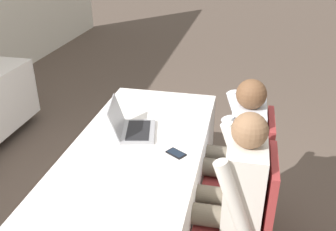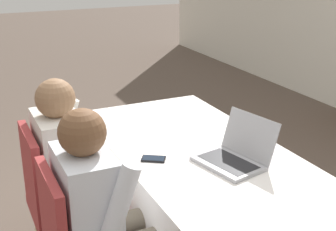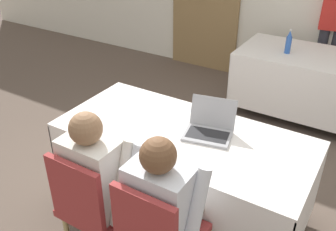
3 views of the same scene
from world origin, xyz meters
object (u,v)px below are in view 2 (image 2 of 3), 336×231
(chair_near_left, at_px, (59,200))
(person_checkered_shirt, at_px, (76,169))
(person_white_shirt, at_px, (105,215))
(laptop, at_px, (235,155))
(cell_phone, at_px, (154,159))

(chair_near_left, xyz_separation_m, person_checkered_shirt, (-0.00, 0.10, 0.16))
(chair_near_left, bearing_deg, person_white_shirt, -168.15)
(chair_near_left, relative_size, person_checkered_shirt, 0.78)
(laptop, height_order, cell_phone, laptop)
(laptop, xyz_separation_m, person_white_shirt, (0.08, -0.72, -0.12))
(cell_phone, bearing_deg, person_white_shirt, -18.58)
(cell_phone, height_order, chair_near_left, chair_near_left)
(laptop, distance_m, person_checkered_shirt, 0.84)
(chair_near_left, height_order, person_white_shirt, person_white_shirt)
(person_white_shirt, bearing_deg, chair_near_left, 11.85)
(chair_near_left, distance_m, person_checkered_shirt, 0.19)
(cell_phone, xyz_separation_m, chair_near_left, (-0.20, -0.46, -0.24))
(cell_phone, bearing_deg, chair_near_left, -81.30)
(laptop, distance_m, cell_phone, 0.42)
(cell_phone, xyz_separation_m, person_checkered_shirt, (-0.20, -0.36, -0.08))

